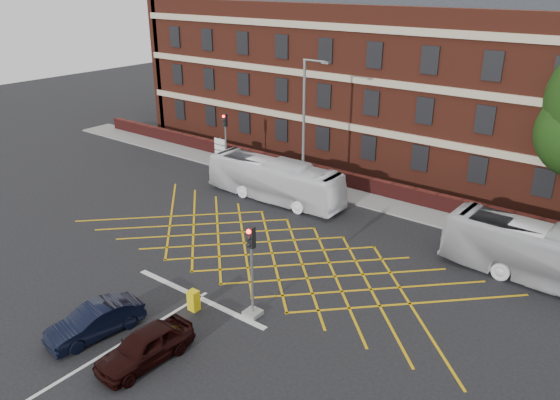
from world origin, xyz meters
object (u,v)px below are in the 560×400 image
Objects in this scene: bus_left at (275,180)px; direction_signs at (220,148)px; bus_right at (555,258)px; traffic_light_far at (226,146)px; car_navy at (95,321)px; street_lamp at (304,153)px; car_maroon at (145,346)px; utility_cabinet at (194,300)px; traffic_light_near at (252,280)px.

bus_left reaches higher than direction_signs.
bus_right is 24.34m from traffic_light_far.
street_lamp reaches higher than car_navy.
bus_left is 2.46× the size of car_maroon.
bus_right is at bearing 44.84° from utility_cabinet.
street_lamp is (-1.94, 17.60, 2.50)m from car_navy.
utility_cabinet is (12.07, -15.20, -1.29)m from traffic_light_far.
bus_left is 2.64m from street_lamp.
traffic_light_near is at bearing 139.18° from bus_right.
bus_left reaches higher than car_maroon.
bus_right is at bearing -8.05° from direction_signs.
bus_left is at bearing 123.97° from traffic_light_near.
utility_cabinet is at bearing -51.56° from traffic_light_far.
traffic_light_far reaches higher than car_maroon.
street_lamp is 14.62m from utility_cabinet.
direction_signs is 2.30× the size of utility_cabinet.
direction_signs reaches higher than car_navy.
car_navy reaches higher than utility_cabinet.
bus_left is 8.44m from direction_signs.
street_lamp reaches higher than bus_left.
utility_cabinet is at bearing -50.03° from direction_signs.
utility_cabinet is (-1.08, 3.60, -0.20)m from car_maroon.
car_navy is 2.97m from car_maroon.
traffic_light_far is at bearing 67.47° from bus_left.
traffic_light_near is at bearing 28.79° from utility_cabinet.
car_maroon is at bearing 146.26° from bus_right.
bus_left is 13.50m from utility_cabinet.
traffic_light_near is 2.97m from utility_cabinet.
utility_cabinet is at bearing -151.21° from traffic_light_near.
car_navy is 17.88m from street_lamp.
bus_left is 4.48× the size of direction_signs.
bus_left is at bearing -133.50° from street_lamp.
street_lamp is 9.56× the size of utility_cabinet.
traffic_light_far reaches higher than utility_cabinet.
direction_signs is at bearing 129.97° from utility_cabinet.
traffic_light_near reaches higher than direction_signs.
bus_right is 4.76× the size of direction_signs.
street_lamp is at bearing 84.74° from bus_right.
utility_cabinet is (-12.06, -11.99, -0.98)m from bus_right.
traffic_light_near reaches higher than car_maroon.
bus_left is 16.54m from car_navy.
traffic_light_near is at bearing -42.84° from direction_signs.
traffic_light_far is at bearing 136.00° from traffic_light_near.
bus_left is at bearing 109.08° from car_navy.
car_navy is at bearing -60.01° from direction_signs.
street_lamp is 4.16× the size of direction_signs.
car_navy is 0.44× the size of street_lamp.
car_navy is 0.94× the size of traffic_light_far.
car_maroon is at bearing -159.41° from bus_left.
car_maroon is 23.78m from direction_signs.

